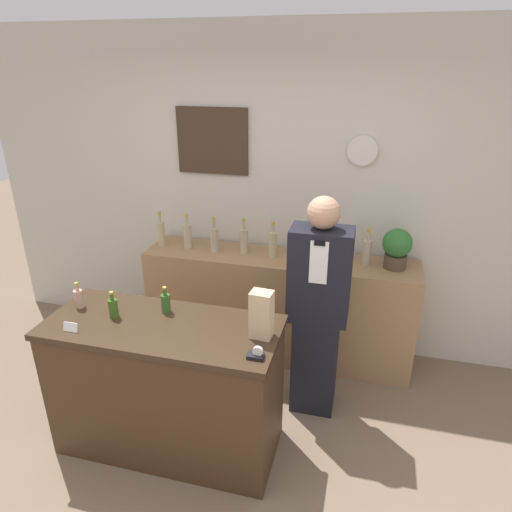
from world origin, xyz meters
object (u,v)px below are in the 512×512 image
object	(u,v)px
tape_dispenser	(256,354)
potted_plant	(397,247)
shopkeeper	(318,311)
paper_bag	(262,315)

from	to	relation	value
tape_dispenser	potted_plant	bearing A→B (deg)	62.17
shopkeeper	paper_bag	xyz separation A→B (m)	(-0.26, -0.58, 0.26)
paper_bag	tape_dispenser	xyz separation A→B (m)	(0.02, -0.21, -0.12)
shopkeeper	paper_bag	bearing A→B (deg)	-113.89
shopkeeper	potted_plant	bearing A→B (deg)	50.33
paper_bag	tape_dispenser	size ratio (longest dim) A/B	3.20
paper_bag	tape_dispenser	bearing A→B (deg)	-83.45
potted_plant	tape_dispenser	xyz separation A→B (m)	(-0.74, -1.40, -0.14)
paper_bag	potted_plant	bearing A→B (deg)	57.34
shopkeeper	potted_plant	world-z (taller)	shopkeeper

